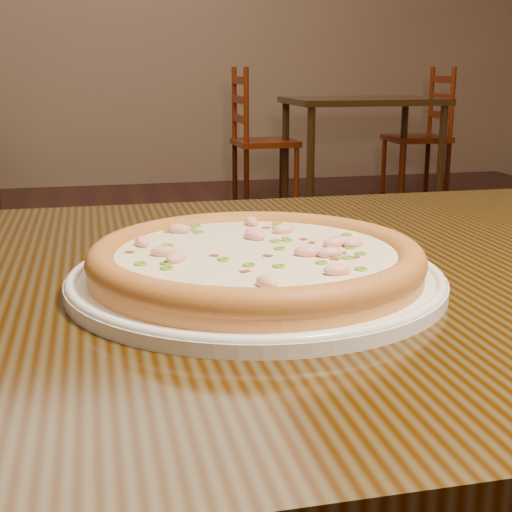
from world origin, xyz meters
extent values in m
plane|color=black|center=(0.00, 0.00, 0.00)|extent=(9.00, 9.00, 0.00)
cube|color=black|center=(0.07, -0.81, 0.73)|extent=(1.20, 0.80, 0.04)
cylinder|color=white|center=(-0.05, -0.86, 0.76)|extent=(0.36, 0.36, 0.01)
torus|color=white|center=(-0.05, -0.86, 0.76)|extent=(0.36, 0.36, 0.01)
cylinder|color=#C4804A|center=(-0.05, -0.86, 0.77)|extent=(0.31, 0.31, 0.02)
torus|color=#BA7B35|center=(-0.05, -0.86, 0.78)|extent=(0.32, 0.32, 0.03)
cylinder|color=#F6E9BD|center=(-0.05, -0.86, 0.78)|extent=(0.27, 0.27, 0.00)
ellipsoid|color=#F2B29E|center=(-0.14, -0.85, 0.79)|extent=(0.03, 0.02, 0.01)
ellipsoid|color=#F2B29E|center=(-0.04, -0.81, 0.79)|extent=(0.03, 0.03, 0.01)
ellipsoid|color=#F2B29E|center=(-0.07, -0.97, 0.79)|extent=(0.02, 0.03, 0.01)
ellipsoid|color=#F2B29E|center=(-0.13, -0.88, 0.79)|extent=(0.03, 0.03, 0.01)
ellipsoid|color=#F2B29E|center=(0.00, -0.95, 0.79)|extent=(0.02, 0.01, 0.01)
ellipsoid|color=#F2B29E|center=(0.01, -0.89, 0.79)|extent=(0.02, 0.02, 0.01)
ellipsoid|color=#F2B29E|center=(-0.11, -0.76, 0.79)|extent=(0.03, 0.02, 0.01)
ellipsoid|color=#F2B29E|center=(-0.03, -0.74, 0.79)|extent=(0.01, 0.02, 0.01)
ellipsoid|color=#F2B29E|center=(0.05, -0.86, 0.79)|extent=(0.03, 0.02, 0.01)
ellipsoid|color=#F2B29E|center=(-0.15, -0.81, 0.79)|extent=(0.02, 0.03, 0.01)
ellipsoid|color=#F2B29E|center=(-0.01, -0.88, 0.79)|extent=(0.03, 0.02, 0.01)
ellipsoid|color=#F2B29E|center=(0.00, -0.79, 0.79)|extent=(0.03, 0.02, 0.01)
ellipsoid|color=#F2B29E|center=(0.03, -0.86, 0.79)|extent=(0.03, 0.02, 0.01)
ellipsoid|color=#F2B29E|center=(-0.04, -0.80, 0.79)|extent=(0.03, 0.03, 0.01)
cube|color=maroon|center=(-0.04, -0.77, 0.78)|extent=(0.01, 0.01, 0.00)
cube|color=maroon|center=(-0.12, -0.76, 0.78)|extent=(0.01, 0.01, 0.00)
cube|color=maroon|center=(-0.08, -0.92, 0.78)|extent=(0.01, 0.01, 0.00)
cube|color=maroon|center=(-0.13, -0.86, 0.78)|extent=(0.01, 0.01, 0.00)
cube|color=maroon|center=(-0.04, -0.88, 0.78)|extent=(0.01, 0.01, 0.00)
cube|color=maroon|center=(0.05, -0.86, 0.78)|extent=(0.01, 0.01, 0.00)
cube|color=maroon|center=(0.01, -0.90, 0.78)|extent=(0.01, 0.01, 0.00)
cube|color=maroon|center=(-0.02, -0.76, 0.78)|extent=(0.01, 0.01, 0.00)
cube|color=maroon|center=(0.01, -0.82, 0.78)|extent=(0.01, 0.01, 0.00)
cube|color=maroon|center=(0.03, -0.88, 0.78)|extent=(0.01, 0.01, 0.00)
cube|color=maroon|center=(-0.17, -0.84, 0.78)|extent=(0.01, 0.01, 0.00)
cube|color=maroon|center=(0.01, -0.84, 0.78)|extent=(0.01, 0.01, 0.00)
cube|color=maroon|center=(-0.09, -0.87, 0.78)|extent=(0.01, 0.01, 0.00)
cube|color=maroon|center=(-0.01, -0.82, 0.78)|extent=(0.01, 0.01, 0.00)
cube|color=maroon|center=(0.03, -0.90, 0.78)|extent=(0.01, 0.01, 0.00)
cube|color=maroon|center=(-0.15, -0.79, 0.78)|extent=(0.01, 0.01, 0.00)
cube|color=maroon|center=(-0.04, -0.79, 0.78)|extent=(0.01, 0.01, 0.00)
torus|color=#5F971E|center=(-0.04, -0.92, 0.79)|extent=(0.01, 0.01, 0.00)
torus|color=#5F971E|center=(-0.02, -0.83, 0.79)|extent=(0.02, 0.02, 0.00)
torus|color=#5F971E|center=(0.04, -0.89, 0.79)|extent=(0.02, 0.02, 0.00)
torus|color=#5F971E|center=(0.02, -0.90, 0.79)|extent=(0.01, 0.01, 0.00)
torus|color=#5F971E|center=(0.02, -0.94, 0.79)|extent=(0.02, 0.02, 0.00)
torus|color=#5F971E|center=(-0.09, -0.74, 0.79)|extent=(0.02, 0.02, 0.00)
torus|color=#5F971E|center=(-0.14, -0.88, 0.79)|extent=(0.02, 0.02, 0.00)
torus|color=#5F971E|center=(-0.16, -0.88, 0.79)|extent=(0.02, 0.02, 0.00)
torus|color=#5F971E|center=(0.04, -0.87, 0.79)|extent=(0.02, 0.02, 0.00)
torus|color=#5F971E|center=(-0.09, -0.88, 0.79)|extent=(0.02, 0.02, 0.00)
torus|color=#5F971E|center=(0.00, -0.91, 0.79)|extent=(0.02, 0.02, 0.00)
torus|color=#5F971E|center=(-0.01, -0.77, 0.79)|extent=(0.02, 0.02, 0.00)
torus|color=#5F971E|center=(-0.07, -0.91, 0.79)|extent=(0.02, 0.02, 0.00)
torus|color=#5F971E|center=(-0.12, -0.76, 0.79)|extent=(0.01, 0.01, 0.00)
torus|color=#5F971E|center=(-0.13, -0.82, 0.79)|extent=(0.02, 0.02, 0.00)
torus|color=#5F971E|center=(0.06, -0.82, 0.79)|extent=(0.01, 0.01, 0.00)
torus|color=#5F971E|center=(-0.14, -0.90, 0.79)|extent=(0.01, 0.01, 0.00)
torus|color=#5F971E|center=(0.00, -0.75, 0.79)|extent=(0.02, 0.02, 0.00)
torus|color=#5F971E|center=(0.04, -0.83, 0.79)|extent=(0.02, 0.02, 0.00)
torus|color=#5F971E|center=(-0.10, -0.76, 0.79)|extent=(0.01, 0.01, 0.00)
torus|color=#5F971E|center=(-0.09, -0.77, 0.79)|extent=(0.01, 0.01, 0.00)
torus|color=#5F971E|center=(-0.01, -0.83, 0.79)|extent=(0.02, 0.02, 0.00)
torus|color=#5F971E|center=(-0.03, -0.86, 0.79)|extent=(0.01, 0.01, 0.00)
cube|color=black|center=(1.60, 3.11, 0.73)|extent=(1.00, 0.70, 0.04)
cylinder|color=black|center=(1.15, 2.81, 0.35)|extent=(0.05, 0.05, 0.71)
cylinder|color=black|center=(2.05, 2.81, 0.35)|extent=(0.05, 0.05, 0.71)
cylinder|color=black|center=(1.15, 3.41, 0.35)|extent=(0.05, 0.05, 0.71)
cylinder|color=black|center=(2.05, 3.41, 0.35)|extent=(0.05, 0.05, 0.71)
cube|color=#542308|center=(1.01, 3.45, 0.43)|extent=(0.43, 0.43, 0.04)
cylinder|color=#542308|center=(1.19, 3.27, 0.21)|extent=(0.04, 0.04, 0.41)
cylinder|color=#542308|center=(1.18, 3.63, 0.21)|extent=(0.04, 0.04, 0.41)
cylinder|color=#542308|center=(0.83, 3.26, 0.21)|extent=(0.04, 0.04, 0.41)
cylinder|color=#542308|center=(0.82, 3.62, 0.21)|extent=(0.04, 0.04, 0.41)
cylinder|color=#542308|center=(0.83, 3.26, 0.47)|extent=(0.04, 0.04, 0.95)
cylinder|color=#542308|center=(0.82, 3.62, 0.47)|extent=(0.04, 0.04, 0.95)
cube|color=#542308|center=(0.83, 3.44, 0.60)|extent=(0.04, 0.36, 0.05)
cube|color=#542308|center=(0.83, 3.44, 0.73)|extent=(0.04, 0.36, 0.05)
cube|color=#542308|center=(0.83, 3.44, 0.86)|extent=(0.04, 0.36, 0.05)
cube|color=#542308|center=(2.19, 3.49, 0.43)|extent=(0.44, 0.44, 0.04)
cylinder|color=#542308|center=(2.01, 3.67, 0.21)|extent=(0.04, 0.04, 0.41)
cylinder|color=#542308|center=(2.00, 3.31, 0.21)|extent=(0.04, 0.04, 0.41)
cylinder|color=#542308|center=(2.37, 3.66, 0.21)|extent=(0.04, 0.04, 0.41)
cylinder|color=#542308|center=(2.36, 3.30, 0.21)|extent=(0.04, 0.04, 0.41)
cylinder|color=#542308|center=(2.37, 3.66, 0.47)|extent=(0.04, 0.04, 0.95)
cylinder|color=#542308|center=(2.36, 3.30, 0.47)|extent=(0.04, 0.04, 0.95)
cube|color=#542308|center=(2.37, 3.48, 0.60)|extent=(0.04, 0.36, 0.05)
cube|color=#542308|center=(2.37, 3.48, 0.73)|extent=(0.04, 0.36, 0.05)
cube|color=#542308|center=(2.37, 3.48, 0.86)|extent=(0.04, 0.36, 0.05)
camera|label=1|loc=(-0.20, -1.49, 0.95)|focal=50.00mm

